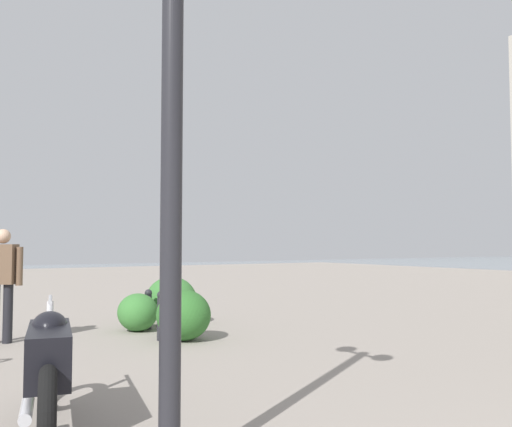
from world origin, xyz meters
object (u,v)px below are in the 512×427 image
(bollard_near, at_px, (161,314))
(bollard_mid, at_px, (148,308))
(motorcycle, at_px, (48,367))
(pedestrian, at_px, (2,277))
(lamppost, at_px, (173,58))

(bollard_near, bearing_deg, bollard_mid, -11.73)
(motorcycle, relative_size, pedestrian, 1.26)
(motorcycle, distance_m, bollard_mid, 5.29)
(bollard_mid, bearing_deg, pedestrian, 93.54)
(lamppost, height_order, bollard_mid, lamppost)
(lamppost, bearing_deg, pedestrian, 2.27)
(motorcycle, xyz_separation_m, bollard_near, (3.42, -2.36, -0.11))
(motorcycle, xyz_separation_m, bollard_mid, (4.60, -2.60, -0.14))
(pedestrian, height_order, bollard_near, pedestrian)
(pedestrian, xyz_separation_m, bollard_near, (-1.04, -2.13, -0.60))
(motorcycle, distance_m, pedestrian, 4.49)
(bollard_near, distance_m, bollard_mid, 1.21)
(lamppost, xyz_separation_m, pedestrian, (5.84, 0.23, -1.71))
(lamppost, xyz_separation_m, bollard_near, (4.80, -1.90, -2.30))
(lamppost, height_order, motorcycle, lamppost)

